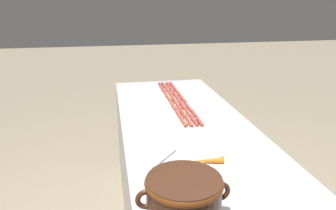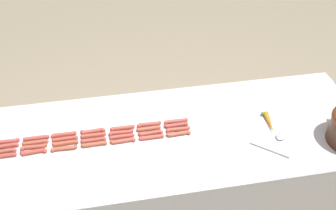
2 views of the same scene
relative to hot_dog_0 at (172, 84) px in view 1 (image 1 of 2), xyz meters
name	(u,v)px [view 1 (image 1 of 2)]	position (x,y,z in m)	size (l,w,h in m)	color
griddle_counter	(185,183)	(0.09, 0.94, -0.46)	(0.84, 2.29, 0.90)	#BCBCC1
hot_dog_0	(172,84)	(0.00, 0.00, 0.00)	(0.03, 0.14, 0.02)	#B84640
hot_dog_1	(175,89)	(0.00, 0.16, 0.00)	(0.02, 0.14, 0.02)	#AE4741
hot_dog_2	(179,94)	(0.00, 0.31, 0.00)	(0.03, 0.14, 0.02)	#B74838
hot_dog_3	(183,100)	(0.00, 0.47, 0.00)	(0.03, 0.14, 0.02)	#B6483F
hot_dog_4	(188,106)	(0.00, 0.64, 0.00)	(0.03, 0.14, 0.02)	#AE4A38
hot_dog_5	(194,113)	(0.00, 0.79, 0.00)	(0.03, 0.14, 0.02)	#B1493E
hot_dog_6	(200,121)	(0.00, 0.95, 0.00)	(0.03, 0.14, 0.02)	#B24B3E
hot_dog_7	(168,85)	(0.03, 0.00, 0.00)	(0.03, 0.14, 0.02)	#B7473F
hot_dog_8	(171,89)	(0.03, 0.16, 0.00)	(0.03, 0.14, 0.02)	#B44F39
hot_dog_9	(175,94)	(0.03, 0.32, 0.00)	(0.03, 0.14, 0.02)	#AE473B
hot_dog_10	(179,100)	(0.03, 0.47, 0.00)	(0.02, 0.14, 0.02)	#B84A39
hot_dog_11	(183,106)	(0.04, 0.63, 0.00)	(0.03, 0.14, 0.02)	#B7463F
hot_dog_12	(188,113)	(0.03, 0.79, 0.00)	(0.03, 0.14, 0.02)	#B8533F
hot_dog_13	(195,121)	(0.03, 0.95, 0.00)	(0.03, 0.14, 0.02)	#AB453E
hot_dog_14	(164,85)	(0.07, -0.01, 0.00)	(0.03, 0.14, 0.02)	#AD503F
hot_dog_15	(167,89)	(0.07, 0.15, 0.00)	(0.03, 0.14, 0.02)	#B24F3E
hot_dog_16	(171,95)	(0.07, 0.32, 0.00)	(0.03, 0.14, 0.02)	#B55038
hot_dog_17	(174,100)	(0.07, 0.47, 0.00)	(0.03, 0.14, 0.02)	#B0453B
hot_dog_18	(179,106)	(0.07, 0.63, 0.00)	(0.02, 0.14, 0.02)	#B84A3F
hot_dog_19	(183,114)	(0.07, 0.79, 0.00)	(0.03, 0.14, 0.02)	#AF4D3C
hot_dog_20	(189,122)	(0.07, 0.95, 0.00)	(0.03, 0.14, 0.02)	#B1503C
hot_dog_21	(160,85)	(0.11, 0.00, 0.00)	(0.02, 0.14, 0.02)	#AB4539
hot_dog_22	(163,90)	(0.11, 0.16, 0.00)	(0.03, 0.14, 0.02)	#B44538
hot_dog_23	(166,95)	(0.11, 0.32, 0.00)	(0.03, 0.14, 0.02)	#B1523A
hot_dog_24	(170,100)	(0.11, 0.48, 0.00)	(0.03, 0.14, 0.02)	#AB5239
hot_dog_25	(174,107)	(0.11, 0.63, 0.00)	(0.03, 0.14, 0.02)	#B3503F
hot_dog_26	(178,114)	(0.11, 0.79, 0.00)	(0.02, 0.14, 0.02)	#BA4D40
hot_dog_27	(184,122)	(0.11, 0.95, 0.00)	(0.03, 0.14, 0.02)	#AF523D
bean_pot	(184,197)	(0.32, 1.88, 0.09)	(0.35, 0.28, 0.17)	#472616
serving_spoon	(178,163)	(0.25, 1.47, 0.00)	(0.20, 0.23, 0.02)	#B7B7BC
carrot	(208,161)	(0.11, 1.49, 0.00)	(0.18, 0.05, 0.03)	orange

